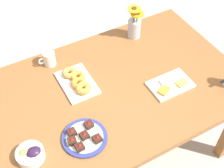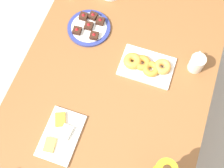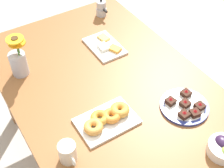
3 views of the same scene
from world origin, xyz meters
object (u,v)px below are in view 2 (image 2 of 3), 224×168
(dining_table, at_px, (112,93))
(coffee_mug, at_px, (197,63))
(dessert_plate, at_px, (89,27))
(croissant_platter, at_px, (146,65))
(cheese_platter, at_px, (61,135))

(dining_table, xyz_separation_m, coffee_mug, (0.25, -0.38, 0.14))
(coffee_mug, bearing_deg, dessert_plate, 85.70)
(croissant_platter, bearing_deg, cheese_platter, 149.67)
(dining_table, bearing_deg, croissant_platter, -38.59)
(dining_table, distance_m, cheese_platter, 0.37)
(croissant_platter, bearing_deg, dessert_plate, 70.60)
(croissant_platter, xyz_separation_m, dessert_plate, (0.13, 0.37, -0.01))
(cheese_platter, height_order, croissant_platter, croissant_platter)
(cheese_platter, bearing_deg, coffee_mug, -42.83)
(coffee_mug, distance_m, dessert_plate, 0.62)
(coffee_mug, distance_m, cheese_platter, 0.78)
(coffee_mug, relative_size, dessert_plate, 0.47)
(croissant_platter, distance_m, dessert_plate, 0.39)
(croissant_platter, height_order, dessert_plate, same)
(coffee_mug, relative_size, croissant_platter, 0.40)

